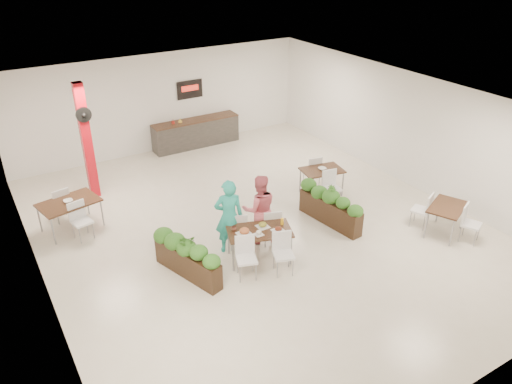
{
  "coord_description": "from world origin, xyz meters",
  "views": [
    {
      "loc": [
        -5.58,
        -9.08,
        6.52
      ],
      "look_at": [
        -0.16,
        -0.19,
        1.1
      ],
      "focal_mm": 35.0,
      "sensor_mm": 36.0,
      "label": 1
    }
  ],
  "objects_px": {
    "diner_man": "(229,216)",
    "side_table_c": "(447,211)",
    "diner_woman": "(259,209)",
    "service_counter": "(196,132)",
    "side_table_b": "(322,174)",
    "planter_left": "(187,255)",
    "planter_right": "(330,205)",
    "main_table": "(259,235)",
    "red_column": "(87,140)",
    "side_table_a": "(69,206)"
  },
  "relations": [
    {
      "from": "diner_woman",
      "to": "side_table_b",
      "type": "relative_size",
      "value": 1.02
    },
    {
      "from": "planter_left",
      "to": "side_table_a",
      "type": "bearing_deg",
      "value": 117.13
    },
    {
      "from": "diner_man",
      "to": "planter_right",
      "type": "xyz_separation_m",
      "value": [
        2.73,
        -0.24,
        -0.39
      ]
    },
    {
      "from": "service_counter",
      "to": "diner_woman",
      "type": "xyz_separation_m",
      "value": [
        -1.29,
        -6.2,
        0.36
      ]
    },
    {
      "from": "service_counter",
      "to": "planter_right",
      "type": "relative_size",
      "value": 1.51
    },
    {
      "from": "diner_man",
      "to": "diner_woman",
      "type": "relative_size",
      "value": 1.06
    },
    {
      "from": "main_table",
      "to": "planter_left",
      "type": "xyz_separation_m",
      "value": [
        -1.6,
        0.28,
        -0.13
      ]
    },
    {
      "from": "service_counter",
      "to": "planter_left",
      "type": "relative_size",
      "value": 1.63
    },
    {
      "from": "planter_left",
      "to": "side_table_b",
      "type": "bearing_deg",
      "value": 17.62
    },
    {
      "from": "main_table",
      "to": "diner_woman",
      "type": "bearing_deg",
      "value": 57.75
    },
    {
      "from": "main_table",
      "to": "planter_left",
      "type": "distance_m",
      "value": 1.63
    },
    {
      "from": "side_table_a",
      "to": "side_table_c",
      "type": "relative_size",
      "value": 1.01
    },
    {
      "from": "main_table",
      "to": "red_column",
      "type": "bearing_deg",
      "value": 114.73
    },
    {
      "from": "main_table",
      "to": "planter_right",
      "type": "xyz_separation_m",
      "value": [
        2.35,
        0.41,
        -0.13
      ]
    },
    {
      "from": "service_counter",
      "to": "diner_woman",
      "type": "relative_size",
      "value": 1.77
    },
    {
      "from": "main_table",
      "to": "planter_right",
      "type": "height_order",
      "value": "planter_right"
    },
    {
      "from": "diner_woman",
      "to": "planter_right",
      "type": "relative_size",
      "value": 0.86
    },
    {
      "from": "planter_left",
      "to": "side_table_b",
      "type": "xyz_separation_m",
      "value": [
        4.74,
        1.51,
        0.12
      ]
    },
    {
      "from": "red_column",
      "to": "planter_left",
      "type": "bearing_deg",
      "value": -81.63
    },
    {
      "from": "main_table",
      "to": "side_table_a",
      "type": "xyz_separation_m",
      "value": [
        -3.26,
        3.5,
        0.01
      ]
    },
    {
      "from": "main_table",
      "to": "diner_woman",
      "type": "xyz_separation_m",
      "value": [
        0.41,
        0.65,
        0.21
      ]
    },
    {
      "from": "planter_left",
      "to": "side_table_a",
      "type": "xyz_separation_m",
      "value": [
        -1.65,
        3.23,
        0.14
      ]
    },
    {
      "from": "diner_man",
      "to": "side_table_c",
      "type": "relative_size",
      "value": 1.09
    },
    {
      "from": "red_column",
      "to": "service_counter",
      "type": "relative_size",
      "value": 1.07
    },
    {
      "from": "main_table",
      "to": "diner_woman",
      "type": "distance_m",
      "value": 0.8
    },
    {
      "from": "diner_man",
      "to": "side_table_b",
      "type": "bearing_deg",
      "value": -142.26
    },
    {
      "from": "main_table",
      "to": "planter_left",
      "type": "height_order",
      "value": "planter_left"
    },
    {
      "from": "side_table_b",
      "to": "side_table_a",
      "type": "bearing_deg",
      "value": 175.45
    },
    {
      "from": "diner_man",
      "to": "diner_woman",
      "type": "xyz_separation_m",
      "value": [
        0.8,
        0.0,
        -0.05
      ]
    },
    {
      "from": "side_table_a",
      "to": "side_table_b",
      "type": "relative_size",
      "value": 1.0
    },
    {
      "from": "service_counter",
      "to": "side_table_b",
      "type": "bearing_deg",
      "value": -74.15
    },
    {
      "from": "service_counter",
      "to": "main_table",
      "type": "bearing_deg",
      "value": -103.93
    },
    {
      "from": "main_table",
      "to": "planter_right",
      "type": "bearing_deg",
      "value": 10.0
    },
    {
      "from": "side_table_c",
      "to": "planter_right",
      "type": "bearing_deg",
      "value": 114.47
    },
    {
      "from": "side_table_c",
      "to": "planter_left",
      "type": "bearing_deg",
      "value": 140.34
    },
    {
      "from": "side_table_c",
      "to": "main_table",
      "type": "bearing_deg",
      "value": 138.26
    },
    {
      "from": "planter_right",
      "to": "side_table_b",
      "type": "height_order",
      "value": "planter_right"
    },
    {
      "from": "diner_man",
      "to": "planter_left",
      "type": "xyz_separation_m",
      "value": [
        -1.22,
        -0.37,
        -0.39
      ]
    },
    {
      "from": "service_counter",
      "to": "side_table_c",
      "type": "bearing_deg",
      "value": -71.89
    },
    {
      "from": "service_counter",
      "to": "red_column",
      "type": "bearing_deg",
      "value": -155.0
    },
    {
      "from": "diner_man",
      "to": "side_table_c",
      "type": "distance_m",
      "value": 5.23
    },
    {
      "from": "side_table_b",
      "to": "side_table_c",
      "type": "height_order",
      "value": "same"
    },
    {
      "from": "service_counter",
      "to": "diner_man",
      "type": "distance_m",
      "value": 6.56
    },
    {
      "from": "planter_left",
      "to": "side_table_b",
      "type": "distance_m",
      "value": 4.98
    },
    {
      "from": "red_column",
      "to": "main_table",
      "type": "bearing_deg",
      "value": -65.27
    },
    {
      "from": "service_counter",
      "to": "side_table_c",
      "type": "xyz_separation_m",
      "value": [
        2.7,
        -8.27,
        0.12
      ]
    },
    {
      "from": "red_column",
      "to": "diner_man",
      "type": "height_order",
      "value": "red_column"
    },
    {
      "from": "red_column",
      "to": "side_table_b",
      "type": "xyz_separation_m",
      "value": [
        5.44,
        -3.21,
        -1.02
      ]
    },
    {
      "from": "service_counter",
      "to": "main_table",
      "type": "distance_m",
      "value": 7.06
    },
    {
      "from": "main_table",
      "to": "side_table_c",
      "type": "xyz_separation_m",
      "value": [
        4.4,
        -1.41,
        -0.02
      ]
    }
  ]
}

